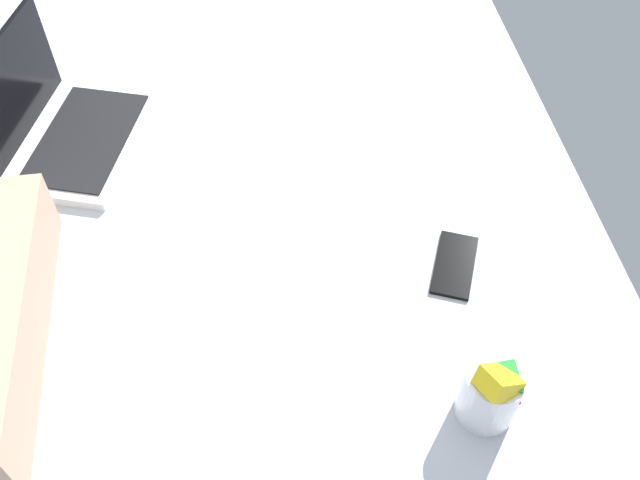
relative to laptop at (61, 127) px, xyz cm
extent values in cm
cube|color=#B7BCC6|center=(-32.53, -30.97, -13.41)|extent=(180.00, 140.00, 18.00)
cube|color=silver|center=(-0.92, -2.90, -3.41)|extent=(38.43, 31.94, 2.00)
cube|color=black|center=(-1.38, -4.33, -2.21)|extent=(32.79, 25.01, 0.40)
cube|color=black|center=(2.42, 7.58, 8.09)|extent=(31.74, 10.98, 21.00)
cylinder|color=silver|center=(-68.89, -68.74, 1.09)|extent=(9.00, 9.00, 11.00)
cube|color=blue|center=(-68.26, -68.53, -1.34)|extent=(5.72, 5.71, 4.67)
cube|color=orange|center=(-69.00, -69.05, 0.40)|extent=(6.77, 6.73, 4.91)
cube|color=red|center=(-69.52, -69.86, 2.15)|extent=(5.58, 5.98, 5.42)
cube|color=red|center=(-69.23, -69.08, 3.89)|extent=(6.72, 7.64, 6.28)
cube|color=#268C33|center=(-69.50, -69.20, 5.63)|extent=(5.25, 5.52, 4.71)
cube|color=yellow|center=(-70.34, -68.40, 7.37)|extent=(6.75, 7.39, 6.26)
cube|color=black|center=(-41.38, -71.12, -4.01)|extent=(15.53, 11.61, 0.80)
camera|label=1|loc=(-114.21, -37.33, 98.42)|focal=40.47mm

